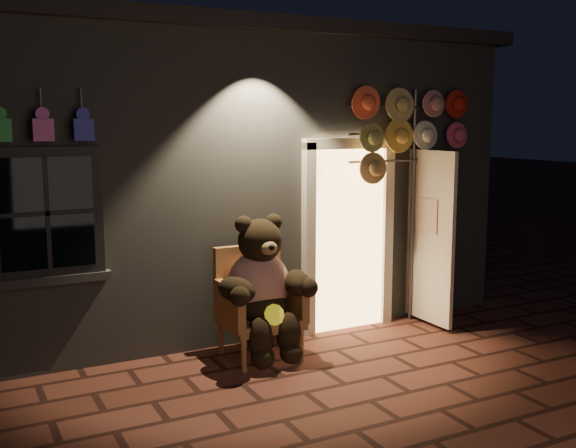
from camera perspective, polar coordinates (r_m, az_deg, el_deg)
ground at (r=6.14m, az=1.43°, el=-14.07°), size 60.00×60.00×0.00m
shop_building at (r=9.38m, az=-10.31°, el=4.65°), size 7.30×5.95×3.51m
wicker_armchair at (r=6.89m, az=-2.69°, el=-6.64°), size 0.77×0.69×1.11m
teddy_bear at (r=6.71m, az=-2.19°, el=-5.39°), size 1.04×0.80×1.43m
hat_rack at (r=7.85m, az=10.24°, el=8.07°), size 1.60×0.22×2.76m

